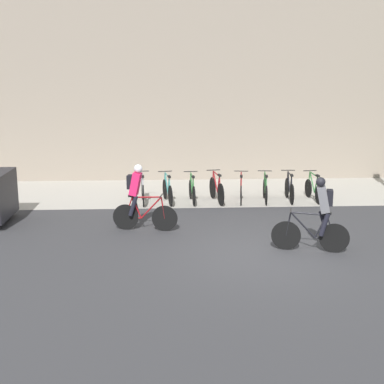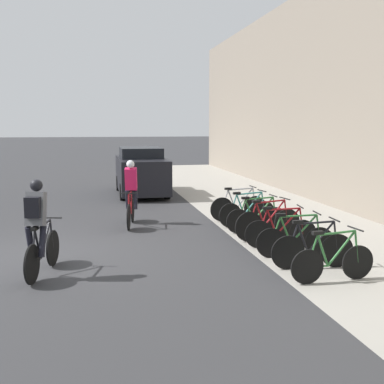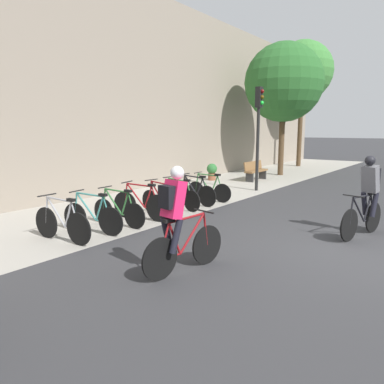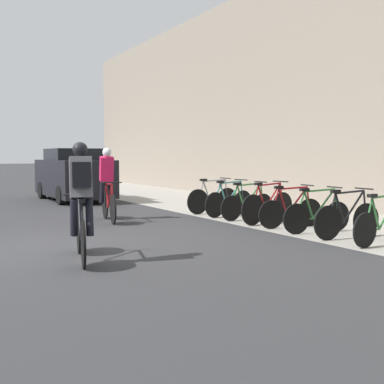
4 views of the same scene
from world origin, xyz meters
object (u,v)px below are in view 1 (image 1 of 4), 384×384
object	(u,v)px
parked_bike_0	(143,190)
parked_bike_5	(265,190)
cyclist_pink	(138,196)
parked_bike_7	(314,189)
parked_bike_2	(192,191)
parked_bike_4	(241,190)
cyclist_grey	(319,213)
parked_bike_1	(167,190)
parked_bike_3	(217,189)
parked_bike_6	(289,189)

from	to	relation	value
parked_bike_0	parked_bike_5	bearing A→B (deg)	-0.02
cyclist_pink	parked_bike_7	world-z (taller)	cyclist_pink
parked_bike_2	parked_bike_4	xyz separation A→B (m)	(1.60, 0.00, -0.00)
parked_bike_4	parked_bike_5	bearing A→B (deg)	-0.04
cyclist_pink	parked_bike_5	distance (m)	5.07
cyclist_grey	parked_bike_7	world-z (taller)	cyclist_grey
cyclist_pink	parked_bike_2	distance (m)	3.51
parked_bike_5	parked_bike_0	bearing A→B (deg)	179.98
parked_bike_1	parked_bike_5	size ratio (longest dim) A/B	1.01
cyclist_grey	parked_bike_5	distance (m)	5.10
cyclist_pink	parked_bike_0	size ratio (longest dim) A/B	1.05
cyclist_grey	parked_bike_3	size ratio (longest dim) A/B	1.03
cyclist_grey	parked_bike_4	distance (m)	5.21
parked_bike_0	parked_bike_4	bearing A→B (deg)	-0.01
parked_bike_4	parked_bike_5	xyz separation A→B (m)	(0.80, -0.00, -0.00)
cyclist_grey	parked_bike_5	bearing A→B (deg)	93.52
parked_bike_0	cyclist_pink	bearing A→B (deg)	-89.72
parked_bike_5	parked_bike_3	bearing A→B (deg)	179.95
parked_bike_1	parked_bike_4	size ratio (longest dim) A/B	1.03
parked_bike_5	parked_bike_7	xyz separation A→B (m)	(1.60, 0.00, -0.00)
cyclist_grey	parked_bike_2	xyz separation A→B (m)	(-2.71, 5.06, -0.56)
parked_bike_3	parked_bike_6	world-z (taller)	parked_bike_3
cyclist_grey	parked_bike_0	xyz separation A→B (m)	(-4.31, 5.06, -0.54)
parked_bike_3	parked_bike_1	bearing A→B (deg)	-179.98
parked_bike_5	parked_bike_2	bearing A→B (deg)	180.00
parked_bike_1	parked_bike_7	bearing A→B (deg)	-0.00
parked_bike_5	parked_bike_7	distance (m)	1.60
parked_bike_1	parked_bike_7	world-z (taller)	parked_bike_1
parked_bike_2	parked_bike_4	size ratio (longest dim) A/B	1.02
parked_bike_3	parked_bike_7	distance (m)	3.20
parked_bike_3	parked_bike_6	xyz separation A→B (m)	(2.40, -0.00, -0.02)
parked_bike_3	parked_bike_4	bearing A→B (deg)	-0.05
parked_bike_3	parked_bike_0	bearing A→B (deg)	-179.99
parked_bike_4	parked_bike_5	size ratio (longest dim) A/B	0.98
cyclist_grey	parked_bike_7	bearing A→B (deg)	75.70
parked_bike_1	parked_bike_6	size ratio (longest dim) A/B	1.02
parked_bike_6	parked_bike_1	bearing A→B (deg)	-179.99
parked_bike_4	parked_bike_5	world-z (taller)	parked_bike_4
cyclist_pink	parked_bike_6	xyz separation A→B (m)	(4.78, 3.08, -0.55)
parked_bike_4	parked_bike_6	distance (m)	1.60
parked_bike_1	parked_bike_2	distance (m)	0.80
parked_bike_1	parked_bike_4	world-z (taller)	parked_bike_1
parked_bike_0	parked_bike_1	bearing A→B (deg)	-0.03
cyclist_grey	parked_bike_6	world-z (taller)	cyclist_grey
parked_bike_2	parked_bike_3	size ratio (longest dim) A/B	0.95
cyclist_grey	parked_bike_7	size ratio (longest dim) A/B	1.11
cyclist_pink	parked_bike_2	xyz separation A→B (m)	(1.59, 3.08, -0.56)
parked_bike_4	parked_bike_3	bearing A→B (deg)	179.95
parked_bike_2	parked_bike_5	world-z (taller)	same
parked_bike_5	parked_bike_6	distance (m)	0.80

